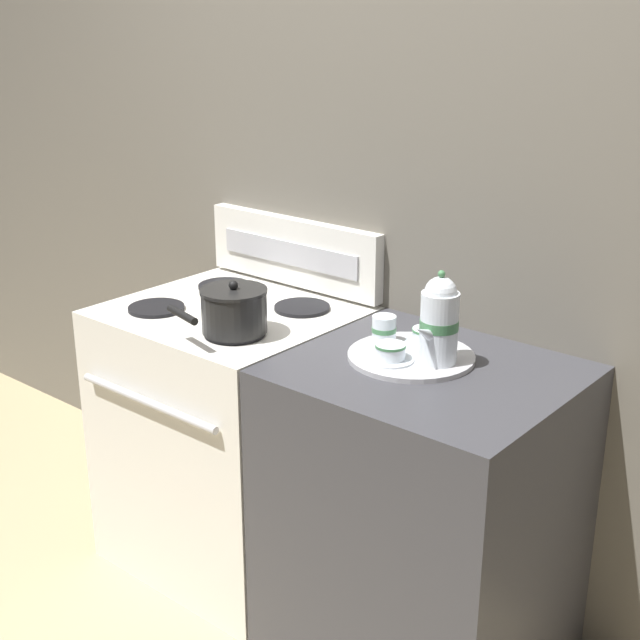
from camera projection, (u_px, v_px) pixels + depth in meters
ground_plane at (321, 594)px, 2.91m from camera, size 6.00×6.00×0.00m
wall_back at (395, 246)px, 2.79m from camera, size 6.00×0.05×2.20m
stove at (234, 436)px, 2.98m from camera, size 0.73×0.70×0.91m
control_panel at (294, 252)px, 3.01m from camera, size 0.72×0.05×0.23m
side_counter at (422, 514)px, 2.53m from camera, size 0.75×0.67×0.90m
saucepan at (233, 310)px, 2.59m from camera, size 0.21×0.29×0.16m
serving_tray at (411, 356)px, 2.44m from camera, size 0.35×0.35×0.01m
teapot at (439, 320)px, 2.34m from camera, size 0.10×0.17×0.26m
teacup_left at (427, 337)px, 2.50m from camera, size 0.13×0.13×0.05m
teacup_right at (390, 352)px, 2.39m from camera, size 0.13×0.13×0.05m
creamer_jug at (384, 329)px, 2.51m from camera, size 0.07×0.07×0.08m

